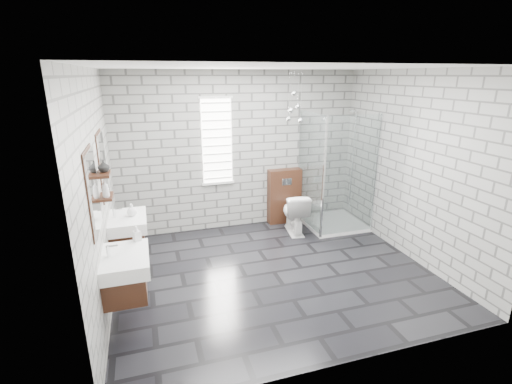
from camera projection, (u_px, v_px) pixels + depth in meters
name	position (u px, v px, depth m)	size (l,w,h in m)	color
floor	(274.00, 273.00, 5.15)	(4.20, 3.60, 0.02)	black
ceiling	(278.00, 66.00, 4.32)	(4.20, 3.60, 0.02)	white
wall_back	(240.00, 152.00, 6.38)	(4.20, 0.02, 2.70)	#969691
wall_front	(350.00, 234.00, 3.09)	(4.20, 0.02, 2.70)	#969691
wall_left	(99.00, 193.00, 4.14)	(0.02, 3.60, 2.70)	#969691
wall_right	(414.00, 167.00, 5.33)	(0.02, 3.60, 2.70)	#969691
vanity_left	(122.00, 263.00, 3.83)	(0.47, 0.70, 1.57)	#3D2013
vanity_right	(125.00, 223.00, 4.86)	(0.47, 0.70, 1.57)	#3D2013
shelf_lower	(106.00, 197.00, 4.13)	(0.14, 0.30, 0.03)	#3D2013
shelf_upper	(103.00, 174.00, 4.05)	(0.14, 0.30, 0.03)	#3D2013
window	(217.00, 142.00, 6.18)	(0.56, 0.05, 1.48)	white
cistern_panel	(284.00, 196.00, 6.76)	(0.60, 0.20, 1.00)	#3D2013
flush_plate	(287.00, 182.00, 6.58)	(0.18, 0.01, 0.12)	silver
shower_enclosure	(332.00, 201.00, 6.49)	(1.00, 1.00, 2.03)	white
pendant_cluster	(294.00, 109.00, 6.00)	(0.27, 0.21, 0.84)	silver
toilet	(294.00, 213.00, 6.37)	(0.40, 0.69, 0.71)	white
soap_bottle_a	(137.00, 233.00, 4.12)	(0.08, 0.08, 0.17)	#B2B2B2
soap_bottle_b	(132.00, 210.00, 4.83)	(0.13, 0.13, 0.17)	#B2B2B2
soap_bottle_c	(105.00, 189.00, 4.04)	(0.07, 0.07, 0.19)	#B2B2B2
vase	(104.00, 166.00, 4.06)	(0.12, 0.12, 0.13)	#B2B2B2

